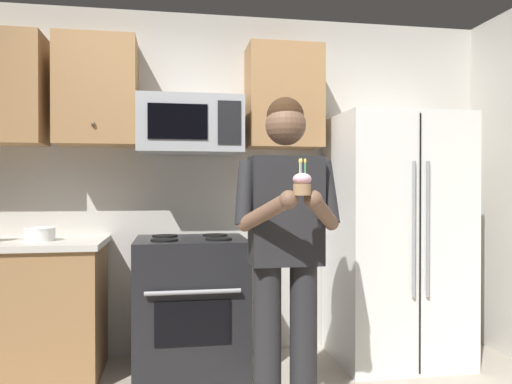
{
  "coord_description": "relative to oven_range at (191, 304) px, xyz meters",
  "views": [
    {
      "loc": [
        -0.28,
        -2.09,
        1.27
      ],
      "look_at": [
        0.16,
        0.5,
        1.25
      ],
      "focal_mm": 34.61,
      "sensor_mm": 36.0,
      "label": 1
    }
  ],
  "objects": [
    {
      "name": "cupcake",
      "position": [
        0.47,
        -1.2,
        0.83
      ],
      "size": [
        0.09,
        0.09,
        0.17
      ],
      "color": "#A87F56"
    },
    {
      "name": "wall_back",
      "position": [
        0.15,
        0.39,
        0.84
      ],
      "size": [
        4.4,
        0.1,
        2.6
      ],
      "primitive_type": "cube",
      "color": "beige",
      "rests_on": "ground"
    },
    {
      "name": "refrigerator",
      "position": [
        1.5,
        -0.04,
        0.44
      ],
      "size": [
        0.9,
        0.75,
        1.8
      ],
      "color": "white",
      "rests_on": "ground"
    },
    {
      "name": "person",
      "position": [
        0.47,
        -0.87,
        0.53
      ],
      "size": [
        0.6,
        0.48,
        1.76
      ],
      "color": "#262628",
      "rests_on": "ground"
    },
    {
      "name": "bowl_large_white",
      "position": [
        -0.99,
        0.0,
        0.51
      ],
      "size": [
        0.2,
        0.2,
        0.09
      ],
      "color": "white",
      "rests_on": "counter_left"
    },
    {
      "name": "cabinet_row_upper",
      "position": [
        -0.57,
        0.17,
        1.49
      ],
      "size": [
        2.78,
        0.36,
        0.76
      ],
      "color": "#9E7247"
    },
    {
      "name": "microwave",
      "position": [
        0.0,
        0.12,
        1.26
      ],
      "size": [
        0.74,
        0.41,
        0.4
      ],
      "color": "#9EA0A5"
    },
    {
      "name": "oven_range",
      "position": [
        0.0,
        0.0,
        0.0
      ],
      "size": [
        0.76,
        0.7,
        0.93
      ],
      "color": "black",
      "rests_on": "ground"
    }
  ]
}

